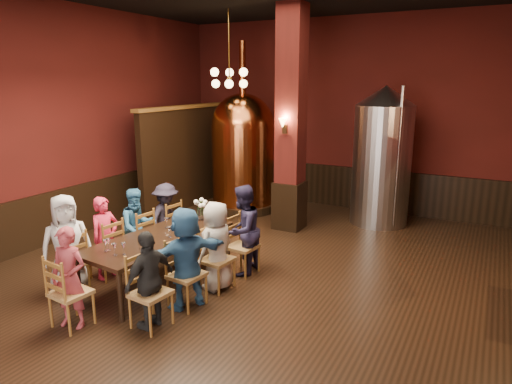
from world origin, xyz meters
The scene contains 35 objects.
room centered at (0.00, 0.00, 2.25)m, with size 10.00×10.02×4.50m.
wainscot_back centered at (0.00, 4.96, 0.50)m, with size 7.90×0.08×1.00m, color black.
wainscot_left centered at (-3.96, 0.00, 0.50)m, with size 0.08×9.90×1.00m, color black.
column centered at (-0.30, 2.80, 2.25)m, with size 0.58×0.58×4.50m, color #48110F.
partition centered at (-3.20, 3.20, 1.20)m, with size 0.22×3.50×2.40m, color black.
pendant_cluster centered at (-1.80, 2.90, 3.10)m, with size 0.90×0.90×1.70m, color #A57226, non-canonical shape.
sconce_column centered at (-0.30, 2.50, 2.20)m, with size 0.20×0.20×0.36m, color black, non-canonical shape.
dining_table centered at (-0.96, -0.61, 0.69)m, with size 1.25×2.49×0.75m.
chair_0 centered at (-1.91, -1.52, 0.46)m, with size 0.46×0.46×0.92m, color brown, non-canonical shape.
person_0 centered at (-1.91, -1.52, 0.75)m, with size 0.73×0.47×1.49m, color silver.
chair_1 centered at (-1.84, -0.85, 0.46)m, with size 0.46×0.46×0.92m, color brown, non-canonical shape.
person_1 centered at (-1.84, -0.85, 0.66)m, with size 0.48×0.32×1.32m, color #C72240.
chair_2 centered at (-1.77, -0.20, 0.46)m, with size 0.46×0.46×0.92m, color brown, non-canonical shape.
person_2 centered at (-1.77, -0.20, 0.66)m, with size 0.64×0.32×1.32m, color #2A638E.
chair_3 centered at (-1.70, 0.47, 0.46)m, with size 0.46×0.46×0.92m, color brown, non-canonical shape.
person_3 centered at (-1.70, 0.47, 0.64)m, with size 0.83×0.47×1.28m, color black.
chair_4 centered at (-0.22, -1.70, 0.46)m, with size 0.46×0.46×0.92m, color brown, non-canonical shape.
person_4 centered at (-0.22, -1.70, 0.64)m, with size 0.75×0.31×1.28m, color black.
chair_5 centered at (-0.15, -1.03, 0.46)m, with size 0.46×0.46×0.92m, color brown, non-canonical shape.
person_5 centered at (-0.15, -1.03, 0.71)m, with size 1.32×0.42×1.42m, color #2F5E8E.
chair_6 centered at (-0.08, -0.38, 0.46)m, with size 0.46×0.46×0.92m, color brown, non-canonical shape.
person_6 centered at (-0.08, -0.38, 0.67)m, with size 0.66×0.43×1.35m, color #B9B1A3.
chair_7 centered at (-0.01, 0.29, 0.46)m, with size 0.46×0.46×0.92m, color brown, non-canonical shape.
person_7 centered at (-0.01, 0.29, 0.73)m, with size 0.71×0.35×1.46m, color #1F1B37.
chair_8 centered at (-1.12, -2.16, 0.46)m, with size 0.46×0.46×0.92m, color brown, non-canonical shape.
person_8 centered at (-1.12, -2.16, 0.66)m, with size 0.48×0.31×1.31m, color #943138.
copper_kettle centered at (-1.88, 3.63, 1.43)m, with size 1.66×1.66×3.92m.
steel_vessel centered at (1.29, 4.04, 1.48)m, with size 1.48×1.48×2.96m.
rose_vase centered at (-0.88, 0.38, 1.00)m, with size 0.22×0.22×0.38m.
wine_glass_0 centered at (-0.90, -1.42, 0.83)m, with size 0.07×0.07×0.17m, color white, non-canonical shape.
wine_glass_1 centered at (-1.20, -1.40, 0.83)m, with size 0.07×0.07×0.17m, color white, non-canonical shape.
wine_glass_2 centered at (-1.20, -1.45, 0.83)m, with size 0.07×0.07×0.17m, color white, non-canonical shape.
wine_glass_3 centered at (-0.98, -1.50, 0.83)m, with size 0.07×0.07×0.17m, color white, non-canonical shape.
wine_glass_4 centered at (-1.11, -0.24, 0.83)m, with size 0.07×0.07×0.17m, color white, non-canonical shape.
wine_glass_5 centered at (-0.79, -0.57, 0.83)m, with size 0.07×0.07×0.17m, color white, non-canonical shape.
Camera 1 is at (3.42, -5.72, 3.07)m, focal length 32.00 mm.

